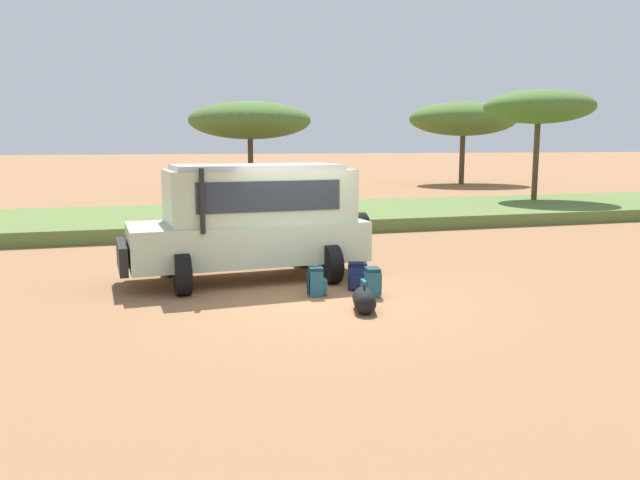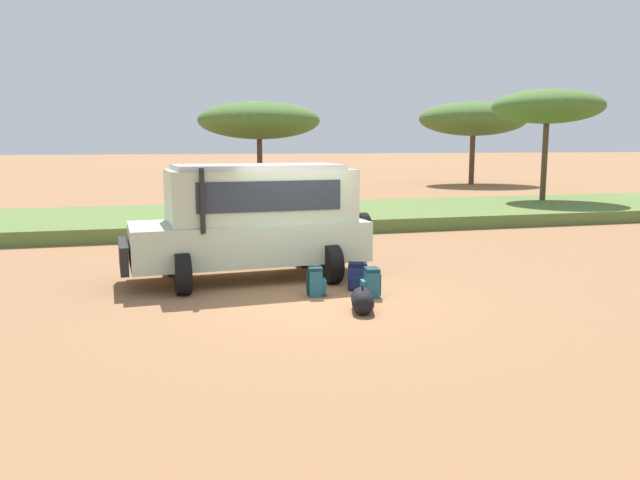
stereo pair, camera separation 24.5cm
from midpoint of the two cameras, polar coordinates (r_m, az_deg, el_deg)
name	(u,v)px [view 1 (the left image)]	position (r m, az deg, el deg)	size (l,w,h in m)	color
ground_plane	(317,299)	(11.69, -0.88, -5.42)	(320.00, 320.00, 0.00)	#936642
grass_bank	(229,218)	(22.56, -8.67, 1.97)	(120.00, 7.00, 0.44)	#5B7538
safari_vehicle	(253,219)	(13.30, -6.70, 1.93)	(5.41, 2.93, 2.44)	#B2C6A8
backpack_beside_front_wheel	(372,283)	(11.87, 4.15, -3.90)	(0.39, 0.41, 0.55)	#235B6B
backpack_cluster_center	(316,282)	(11.88, -0.93, -3.85)	(0.39, 0.37, 0.56)	#235B6B
backpack_near_rear_wheel	(358,276)	(12.41, 2.89, -3.35)	(0.46, 0.46, 0.54)	navy
duffel_bag_low_black_case	(364,300)	(10.86, 3.41, -5.53)	(0.50, 0.84, 0.48)	black
acacia_tree_far_left	(250,121)	(41.44, -6.60, 10.80)	(7.93, 7.64, 5.56)	brown
acacia_tree_left_mid	(539,107)	(28.67, 19.12, 11.40)	(4.60, 4.65, 5.13)	brown
acacia_tree_centre_back	(463,119)	(45.63, 12.82, 10.73)	(7.73, 6.61, 5.74)	brown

